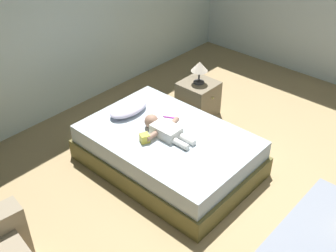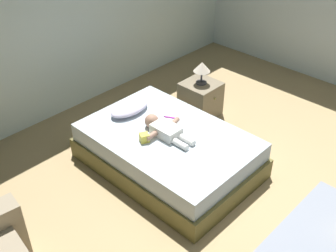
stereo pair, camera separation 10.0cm
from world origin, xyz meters
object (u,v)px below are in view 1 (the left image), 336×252
at_px(lamp, 199,68).
at_px(toy_block, 145,138).
at_px(bed, 168,151).
at_px(baby, 164,129).
at_px(nightstand, 198,99).
at_px(toothbrush, 168,117).
at_px(pillow, 128,108).

height_order(lamp, toy_block, lamp).
distance_m(bed, baby, 0.29).
height_order(nightstand, toy_block, toy_block).
bearing_deg(toy_block, toothbrush, 13.98).
relative_size(bed, nightstand, 3.99).
bearing_deg(pillow, baby, -93.48).
xyz_separation_m(baby, toy_block, (-0.24, 0.05, -0.01)).
bearing_deg(lamp, bed, -157.79).
distance_m(pillow, nightstand, 1.10).
bearing_deg(nightstand, toothbrush, -164.83).
height_order(pillow, toothbrush, pillow).
height_order(pillow, baby, baby).
bearing_deg(pillow, toy_block, -117.11).
relative_size(nightstand, lamp, 1.59).
height_order(baby, nightstand, baby).
distance_m(toothbrush, toy_block, 0.51).
bearing_deg(baby, toy_block, 167.65).
bearing_deg(baby, nightstand, 20.17).
relative_size(bed, lamp, 6.33).
distance_m(toothbrush, nightstand, 0.89).
bearing_deg(toy_block, baby, -12.35).
relative_size(baby, nightstand, 1.35).
distance_m(baby, toothbrush, 0.32).
height_order(pillow, toy_block, pillow).
relative_size(toothbrush, toy_block, 1.12).
distance_m(pillow, toothbrush, 0.47).
relative_size(bed, pillow, 3.74).
bearing_deg(nightstand, pillow, 170.17).
distance_m(baby, toy_block, 0.24).
bearing_deg(nightstand, baby, -159.83).
bearing_deg(bed, pillow, 89.11).
distance_m(nightstand, lamp, 0.45).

